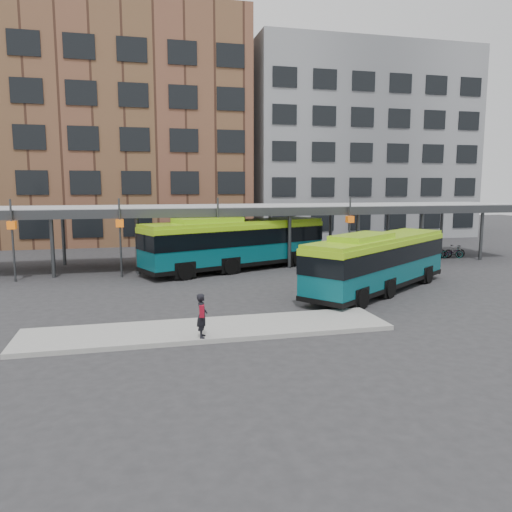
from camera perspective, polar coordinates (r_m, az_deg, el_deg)
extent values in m
plane|color=#28282B|center=(23.62, 6.89, -5.63)|extent=(120.00, 120.00, 0.00)
cube|color=gray|center=(19.43, -5.39, -8.36)|extent=(14.00, 3.00, 0.18)
cube|color=#999B9E|center=(35.43, -0.45, 5.54)|extent=(40.00, 6.00, 0.35)
cube|color=#383A3D|center=(32.53, 0.77, 5.05)|extent=(40.00, 0.15, 0.55)
cylinder|color=#383A3D|center=(32.52, -22.24, 0.99)|extent=(0.24, 0.24, 3.80)
cylinder|color=#383A3D|center=(37.44, -21.15, 1.91)|extent=(0.24, 0.24, 3.80)
cylinder|color=#383A3D|center=(32.16, -13.40, 1.30)|extent=(0.24, 0.24, 3.80)
cylinder|color=#383A3D|center=(37.13, -13.47, 2.19)|extent=(0.24, 0.24, 3.80)
cylinder|color=#383A3D|center=(32.57, -4.57, 1.58)|extent=(0.24, 0.24, 3.80)
cylinder|color=#383A3D|center=(37.49, -5.80, 2.42)|extent=(0.24, 0.24, 3.80)
cylinder|color=#383A3D|center=(33.73, 3.84, 1.81)|extent=(0.24, 0.24, 3.80)
cylinder|color=#383A3D|center=(38.49, 1.59, 2.61)|extent=(0.24, 0.24, 3.80)
cylinder|color=#383A3D|center=(35.55, 11.55, 1.99)|extent=(0.24, 0.24, 3.80)
cylinder|color=#383A3D|center=(40.11, 8.50, 2.75)|extent=(0.24, 0.24, 3.80)
cylinder|color=#383A3D|center=(37.96, 18.40, 2.12)|extent=(0.24, 0.24, 3.80)
cylinder|color=#383A3D|center=(42.25, 14.80, 2.83)|extent=(0.24, 0.24, 3.80)
cylinder|color=#383A3D|center=(40.83, 24.36, 2.21)|extent=(0.24, 0.24, 3.80)
cylinder|color=#383A3D|center=(44.85, 20.43, 2.88)|extent=(0.24, 0.24, 3.80)
cylinder|color=#383A3D|center=(32.04, -26.03, 1.58)|extent=(0.12, 0.12, 4.80)
cube|color=#E15E0D|center=(31.97, -26.13, 3.18)|extent=(0.45, 0.45, 0.45)
cylinder|color=#383A3D|center=(31.32, -15.25, 1.98)|extent=(0.12, 0.12, 4.80)
cube|color=#E15E0D|center=(31.24, -15.31, 3.62)|extent=(0.45, 0.45, 0.45)
cylinder|color=#383A3D|center=(31.73, -4.35, 2.32)|extent=(0.12, 0.12, 4.80)
cube|color=#E15E0D|center=(31.65, -4.37, 3.94)|extent=(0.45, 0.45, 0.45)
cylinder|color=#383A3D|center=(34.36, 10.64, 2.65)|extent=(0.12, 0.12, 4.80)
cube|color=#E15E0D|center=(34.29, 10.68, 4.15)|extent=(0.45, 0.45, 0.45)
cube|color=brown|center=(53.75, -16.14, 13.58)|extent=(26.00, 14.00, 22.00)
cube|color=slate|center=(58.82, 10.76, 12.27)|extent=(24.00, 14.00, 20.00)
cube|color=#074C55|center=(27.06, 13.88, -0.75)|extent=(10.70, 8.72, 2.39)
cube|color=black|center=(26.99, 13.92, 0.26)|extent=(10.77, 8.79, 0.91)
cube|color=#87BE13|center=(26.90, 13.97, 1.98)|extent=(10.64, 8.64, 0.19)
cube|color=#87BE13|center=(25.18, 12.06, 2.07)|extent=(4.11, 3.65, 0.34)
cube|color=black|center=(27.24, 13.80, -3.00)|extent=(10.78, 8.80, 0.23)
cylinder|color=black|center=(30.25, 19.02, -2.06)|extent=(0.94, 0.80, 0.96)
cylinder|color=black|center=(31.14, 15.01, -1.61)|extent=(0.94, 0.80, 0.96)
cylinder|color=black|center=(25.73, 15.00, -3.62)|extent=(0.94, 0.80, 0.96)
cylinder|color=black|center=(26.77, 10.47, -3.03)|extent=(0.94, 0.80, 0.96)
cylinder|color=black|center=(23.21, 11.97, -4.79)|extent=(0.94, 0.80, 0.96)
cylinder|color=black|center=(24.36, 7.11, -4.06)|extent=(0.94, 0.80, 0.96)
cube|color=#074C55|center=(33.01, -2.26, 1.35)|extent=(12.90, 7.22, 2.67)
cube|color=black|center=(32.95, -2.27, 2.28)|extent=(12.97, 7.30, 1.01)
cube|color=#87BE13|center=(32.87, -2.27, 3.85)|extent=(12.86, 7.12, 0.21)
cube|color=#87BE13|center=(31.73, -5.51, 4.06)|extent=(4.68, 3.37, 0.37)
cube|color=black|center=(33.17, -2.25, -0.72)|extent=(12.98, 7.30, 0.26)
cylinder|color=black|center=(34.67, 4.85, -0.30)|extent=(1.11, 0.69, 1.07)
cylinder|color=black|center=(36.67, 2.22, 0.18)|extent=(1.11, 0.69, 1.07)
cylinder|color=black|center=(31.40, -2.90, -1.16)|extent=(1.11, 0.69, 1.07)
cylinder|color=black|center=(33.59, -5.30, -0.58)|extent=(1.11, 0.69, 1.07)
cylinder|color=black|center=(29.82, -8.09, -1.73)|extent=(1.11, 0.69, 1.07)
cylinder|color=black|center=(32.12, -10.24, -1.07)|extent=(1.11, 0.69, 1.07)
imported|color=black|center=(17.99, -6.19, -6.78)|extent=(0.46, 0.63, 1.60)
cube|color=maroon|center=(17.76, -6.21, -6.26)|extent=(0.21, 0.32, 0.43)
imported|color=slate|center=(38.73, 16.19, 0.21)|extent=(1.87, 0.81, 0.96)
imported|color=slate|center=(39.19, 16.73, 0.27)|extent=(1.64, 0.88, 0.95)
imported|color=slate|center=(39.71, 17.40, 0.36)|extent=(1.96, 1.15, 0.97)
imported|color=slate|center=(40.28, 18.38, 0.39)|extent=(1.60, 0.62, 0.94)
imported|color=slate|center=(40.17, 19.40, 0.31)|extent=(1.83, 0.93, 0.92)
imported|color=slate|center=(40.86, 19.73, 0.51)|extent=(1.79, 0.82, 1.04)
imported|color=slate|center=(41.29, 21.49, 0.39)|extent=(1.79, 1.06, 0.89)
imported|color=slate|center=(41.54, 21.75, 0.50)|extent=(1.73, 0.68, 1.01)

